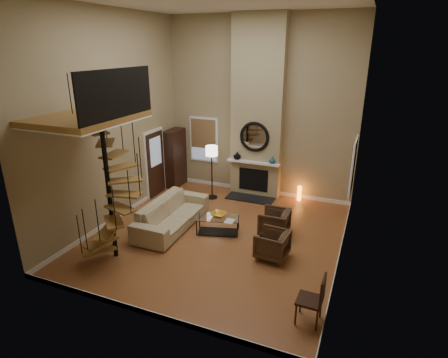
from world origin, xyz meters
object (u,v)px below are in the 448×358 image
at_px(armchair_far, 275,245).
at_px(side_chair, 315,297).
at_px(armchair_near, 277,223).
at_px(coffee_table, 218,223).
at_px(sofa, 172,213).
at_px(floor_lamp, 212,155).
at_px(accent_lamp, 299,193).
at_px(hutch, 175,159).

bearing_deg(armchair_far, side_chair, 38.46).
distance_m(armchair_near, coffee_table, 1.51).
height_order(sofa, floor_lamp, floor_lamp).
bearing_deg(floor_lamp, coffee_table, -62.18).
relative_size(armchair_near, floor_lamp, 0.43).
height_order(armchair_near, accent_lamp, armchair_near).
distance_m(armchair_far, floor_lamp, 4.05).
xyz_separation_m(coffee_table, side_chair, (2.85, -2.40, 0.24)).
distance_m(armchair_near, side_chair, 3.19).
bearing_deg(hutch, sofa, -62.36).
distance_m(sofa, armchair_near, 2.77).
height_order(sofa, coffee_table, sofa).
bearing_deg(side_chair, coffee_table, 139.88).
relative_size(sofa, floor_lamp, 1.51).
relative_size(floor_lamp, accent_lamp, 3.72).
distance_m(coffee_table, side_chair, 3.73).
bearing_deg(accent_lamp, armchair_far, -87.32).
distance_m(sofa, armchair_far, 2.99).
distance_m(sofa, accent_lamp, 4.13).
relative_size(hutch, armchair_far, 2.86).
xyz_separation_m(armchair_near, armchair_far, (0.24, -1.11, 0.00)).
xyz_separation_m(hutch, floor_lamp, (1.64, -0.58, 0.46)).
bearing_deg(coffee_table, side_chair, -40.12).
height_order(armchair_near, floor_lamp, floor_lamp).
bearing_deg(side_chair, floor_lamp, 131.34).
relative_size(sofa, coffee_table, 2.12).
height_order(armchair_near, armchair_far, armchair_near).
height_order(hutch, floor_lamp, hutch).
bearing_deg(hutch, coffee_table, -44.22).
xyz_separation_m(armchair_near, coffee_table, (-1.44, -0.46, -0.07)).
relative_size(hutch, accent_lamp, 4.38).
bearing_deg(floor_lamp, armchair_near, -32.77).
relative_size(hutch, sofa, 0.78).
height_order(sofa, armchair_far, sofa).
relative_size(hutch, floor_lamp, 1.18).
bearing_deg(sofa, coffee_table, -83.56).
bearing_deg(armchair_near, coffee_table, -73.57).
relative_size(floor_lamp, side_chair, 1.80).
distance_m(accent_lamp, side_chair, 5.47).
height_order(armchair_far, coffee_table, armchair_far).
xyz_separation_m(coffee_table, accent_lamp, (1.51, 2.90, -0.03)).
xyz_separation_m(hutch, sofa, (1.48, -2.82, -0.55)).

